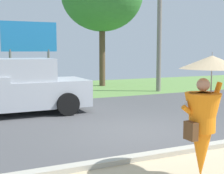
# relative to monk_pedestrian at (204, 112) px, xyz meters

# --- Properties ---
(ground_plane) EXTENTS (40.00, 22.00, 0.20)m
(ground_plane) POSITION_rel_monk_pedestrian_xyz_m (0.55, 6.16, -1.18)
(ground_plane) COLOR #4C4C4F
(monk_pedestrian) EXTENTS (1.11, 1.07, 2.13)m
(monk_pedestrian) POSITION_rel_monk_pedestrian_xyz_m (0.00, 0.00, 0.00)
(monk_pedestrian) COLOR orange
(monk_pedestrian) RESTS_ON ground_plane
(pickup_truck) EXTENTS (5.20, 2.28, 1.88)m
(pickup_truck) POSITION_rel_monk_pedestrian_xyz_m (-2.20, 7.01, -0.26)
(pickup_truck) COLOR #ADB2BA
(pickup_truck) RESTS_ON ground_plane
(utility_pole) EXTENTS (1.80, 0.24, 6.62)m
(utility_pole) POSITION_rel_monk_pedestrian_xyz_m (5.73, 10.15, 2.35)
(utility_pole) COLOR gray
(utility_pole) RESTS_ON ground_plane
(roadside_billboard) EXTENTS (2.60, 0.12, 3.50)m
(roadside_billboard) POSITION_rel_monk_pedestrian_xyz_m (-0.72, 11.40, 1.42)
(roadside_billboard) COLOR slate
(roadside_billboard) RESTS_ON ground_plane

